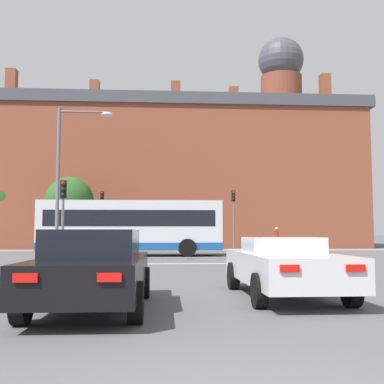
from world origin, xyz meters
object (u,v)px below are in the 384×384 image
bus_crossing_lead (131,227)px  traffic_light_near_left (63,207)px  street_lamp_junction (68,167)px  pedestrian_walking_west (208,237)px  car_roadster_right (284,265)px  car_saloon_left (94,268)px  pedestrian_waiting (54,238)px  traffic_light_far_left (102,211)px  traffic_light_far_right (234,210)px  pedestrian_walking_east (277,237)px

bus_crossing_lead → traffic_light_near_left: bearing=156.6°
traffic_light_near_left → street_lamp_junction: bearing=-66.9°
traffic_light_near_left → pedestrian_walking_west: (8.00, 14.67, -1.52)m
pedestrian_walking_west → traffic_light_near_left: bearing=-141.7°
car_roadster_right → bus_crossing_lead: bus_crossing_lead is taller
car_saloon_left → pedestrian_waiting: bearing=104.1°
traffic_light_near_left → pedestrian_walking_west: traffic_light_near_left is taller
bus_crossing_lead → pedestrian_walking_west: size_ratio=6.15×
street_lamp_junction → car_roadster_right: bearing=-58.6°
car_saloon_left → traffic_light_far_left: size_ratio=1.06×
traffic_light_far_right → pedestrian_walking_east: (3.24, -0.07, -1.97)m
bus_crossing_lead → car_roadster_right: bearing=-166.5°
bus_crossing_lead → pedestrian_waiting: bearing=34.7°
traffic_light_far_left → car_saloon_left: bearing=-83.4°
car_roadster_right → traffic_light_far_right: 25.90m
traffic_light_near_left → pedestrian_waiting: traffic_light_near_left is taller
bus_crossing_lead → traffic_light_far_right: (7.17, 7.75, 1.31)m
traffic_light_near_left → pedestrian_waiting: (-3.73, 15.46, -1.60)m
car_roadster_right → traffic_light_far_left: 26.91m
car_roadster_right → bus_crossing_lead: (-4.31, 17.88, 1.03)m
traffic_light_near_left → street_lamp_junction: (0.37, -0.87, 1.69)m
pedestrian_waiting → car_roadster_right: bearing=56.5°
car_roadster_right → traffic_light_near_left: 13.75m
car_roadster_right → traffic_light_far_right: (2.86, 25.63, 2.34)m
car_roadster_right → traffic_light_far_right: size_ratio=1.07×
bus_crossing_lead → street_lamp_junction: size_ratio=1.53×
car_saloon_left → pedestrian_walking_east: pedestrian_walking_east is taller
traffic_light_far_right → traffic_light_near_left: size_ratio=1.22×
traffic_light_far_right → traffic_light_far_left: size_ratio=1.02×
traffic_light_far_right → traffic_light_far_left: (-9.82, 0.26, -0.05)m
traffic_light_near_left → street_lamp_junction: 1.94m
pedestrian_walking_east → street_lamp_junction: bearing=160.9°
bus_crossing_lead → street_lamp_junction: 7.84m
pedestrian_walking_east → car_roadster_right: bearing=-171.8°
bus_crossing_lead → pedestrian_walking_west: bearing=-32.1°
traffic_light_far_left → pedestrian_walking_east: (13.06, -0.33, -1.92)m
car_roadster_right → pedestrian_walking_east: bearing=76.1°
pedestrian_walking_east → traffic_light_far_right: bearing=110.4°
traffic_light_far_right → pedestrian_waiting: size_ratio=2.86×
traffic_light_near_left → pedestrian_walking_west: 16.78m
car_saloon_left → traffic_light_far_right: size_ratio=1.04×
bus_crossing_lead → pedestrian_walking_west: (5.32, 8.48, -0.70)m
car_roadster_right → traffic_light_far_right: bearing=83.2°
car_saloon_left → pedestrian_waiting: (-6.91, 28.54, 0.18)m
traffic_light_far_right → pedestrian_walking_west: 2.83m
traffic_light_far_right → street_lamp_junction: size_ratio=0.66×
pedestrian_walking_east → pedestrian_walking_west: bearing=102.7°
bus_crossing_lead → street_lamp_junction: (-2.31, -7.06, 2.51)m
traffic_light_far_left → traffic_light_far_right: bearing=-1.5°
traffic_light_far_left → pedestrian_walking_west: (7.98, 0.47, -1.97)m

